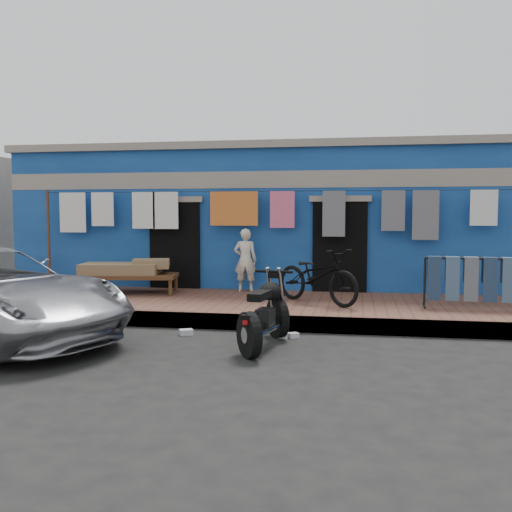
{
  "coord_description": "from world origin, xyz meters",
  "views": [
    {
      "loc": [
        1.61,
        -7.23,
        1.85
      ],
      "look_at": [
        0.0,
        2.0,
        1.15
      ],
      "focal_mm": 40.0,
      "sensor_mm": 36.0,
      "label": 1
    }
  ],
  "objects_px": {
    "motorcycle": "(264,310)",
    "charpoy": "(131,277)",
    "seated_person": "(245,260)",
    "bicycle": "(317,270)",
    "jeans_rack": "(480,282)"
  },
  "relations": [
    {
      "from": "motorcycle",
      "to": "charpoy",
      "type": "xyz_separation_m",
      "value": [
        -3.22,
        3.09,
        0.06
      ]
    },
    {
      "from": "motorcycle",
      "to": "seated_person",
      "type": "bearing_deg",
      "value": 113.73
    },
    {
      "from": "bicycle",
      "to": "jeans_rack",
      "type": "relative_size",
      "value": 0.98
    },
    {
      "from": "charpoy",
      "to": "motorcycle",
      "type": "bearing_deg",
      "value": -43.83
    },
    {
      "from": "charpoy",
      "to": "bicycle",
      "type": "bearing_deg",
      "value": -9.94
    },
    {
      "from": "jeans_rack",
      "to": "bicycle",
      "type": "bearing_deg",
      "value": 177.86
    },
    {
      "from": "jeans_rack",
      "to": "charpoy",
      "type": "bearing_deg",
      "value": 173.3
    },
    {
      "from": "jeans_rack",
      "to": "motorcycle",
      "type": "bearing_deg",
      "value": -144.85
    },
    {
      "from": "bicycle",
      "to": "jeans_rack",
      "type": "bearing_deg",
      "value": -53.12
    },
    {
      "from": "motorcycle",
      "to": "jeans_rack",
      "type": "xyz_separation_m",
      "value": [
        3.3,
        2.32,
        0.19
      ]
    },
    {
      "from": "charpoy",
      "to": "jeans_rack",
      "type": "xyz_separation_m",
      "value": [
        6.51,
        -0.77,
        0.12
      ]
    },
    {
      "from": "seated_person",
      "to": "bicycle",
      "type": "distance_m",
      "value": 2.04
    },
    {
      "from": "seated_person",
      "to": "motorcycle",
      "type": "relative_size",
      "value": 0.78
    },
    {
      "from": "jeans_rack",
      "to": "seated_person",
      "type": "bearing_deg",
      "value": 161.72
    },
    {
      "from": "seated_person",
      "to": "charpoy",
      "type": "relative_size",
      "value": 0.63
    }
  ]
}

